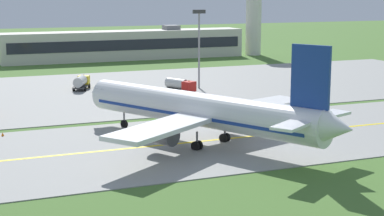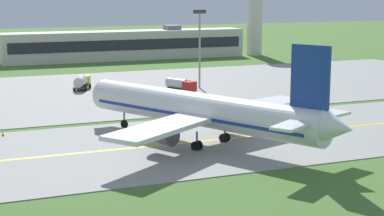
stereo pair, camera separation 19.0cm
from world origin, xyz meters
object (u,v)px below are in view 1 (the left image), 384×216
at_px(airplane_lead, 202,110).
at_px(control_tower, 254,0).
at_px(service_truck_fuel, 81,82).
at_px(apron_light_mast, 199,39).
at_px(service_truck_catering, 180,85).

relative_size(airplane_lead, control_tower, 1.42).
xyz_separation_m(service_truck_fuel, apron_light_mast, (20.83, -6.69, 7.79)).
relative_size(airplane_lead, service_truck_fuel, 5.85).
bearing_deg(service_truck_catering, control_tower, 51.69).
bearing_deg(airplane_lead, apron_light_mast, 67.39).
distance_m(service_truck_fuel, service_truck_catering, 18.84).
bearing_deg(service_truck_catering, airplane_lead, -107.42).
bearing_deg(control_tower, service_truck_catering, -128.31).
xyz_separation_m(control_tower, apron_light_mast, (-39.11, -52.23, -6.37)).
xyz_separation_m(service_truck_fuel, service_truck_catering, (15.45, -10.78, 0.00)).
bearing_deg(airplane_lead, control_tower, 58.83).
bearing_deg(service_truck_catering, service_truck_fuel, 145.11).
height_order(service_truck_catering, control_tower, control_tower).
height_order(airplane_lead, service_truck_fuel, airplane_lead).
height_order(service_truck_fuel, service_truck_catering, same).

